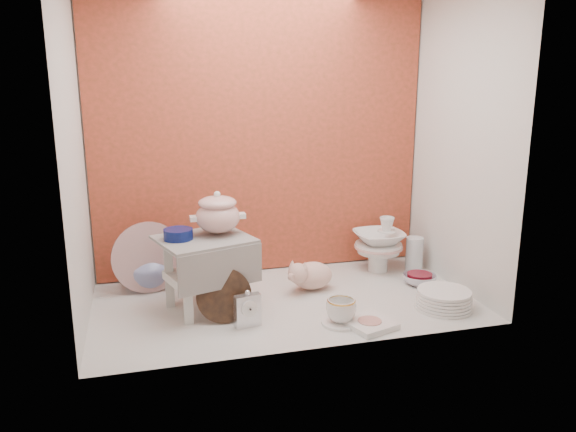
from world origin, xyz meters
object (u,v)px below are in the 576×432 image
at_px(step_stool, 205,273).
at_px(plush_pig, 312,275).
at_px(soup_tureen, 218,213).
at_px(gold_rim_teacup, 341,310).
at_px(blue_white_vase, 148,264).
at_px(mantel_clock, 248,309).
at_px(dinner_plate_stack, 444,299).
at_px(floral_platter, 148,258).
at_px(porcelain_tower, 379,244).
at_px(crystal_bowl, 419,279).

bearing_deg(step_stool, plush_pig, -7.99).
relative_size(soup_tureen, gold_rim_teacup, 1.88).
relative_size(blue_white_vase, plush_pig, 0.93).
relative_size(blue_white_vase, gold_rim_teacup, 1.88).
bearing_deg(gold_rim_teacup, plush_pig, 89.83).
xyz_separation_m(mantel_clock, dinner_plate_stack, (0.92, -0.04, -0.04)).
xyz_separation_m(floral_platter, blue_white_vase, (-0.00, 0.06, -0.06)).
distance_m(mantel_clock, porcelain_tower, 0.99).
xyz_separation_m(step_stool, porcelain_tower, (0.99, 0.27, -0.02)).
height_order(blue_white_vase, mantel_clock, blue_white_vase).
bearing_deg(crystal_bowl, mantel_clock, -164.44).
relative_size(dinner_plate_stack, porcelain_tower, 0.87).
bearing_deg(dinner_plate_stack, mantel_clock, 177.36).
height_order(floral_platter, blue_white_vase, floral_platter).
height_order(soup_tureen, porcelain_tower, soup_tureen).
height_order(dinner_plate_stack, porcelain_tower, porcelain_tower).
xyz_separation_m(blue_white_vase, crystal_bowl, (1.36, -0.33, -0.10)).
bearing_deg(porcelain_tower, mantel_clock, -148.17).
relative_size(floral_platter, dinner_plate_stack, 1.34).
bearing_deg(step_stool, crystal_bowl, -16.52).
bearing_deg(blue_white_vase, crystal_bowl, -13.58).
bearing_deg(blue_white_vase, floral_platter, -88.46).
relative_size(floral_platter, crystal_bowl, 2.07).
distance_m(gold_rim_teacup, porcelain_tower, 0.75).
relative_size(soup_tureen, blue_white_vase, 1.00).
bearing_deg(porcelain_tower, blue_white_vase, 176.52).
distance_m(plush_pig, porcelain_tower, 0.48).
xyz_separation_m(mantel_clock, plush_pig, (0.40, 0.34, -0.01)).
height_order(step_stool, mantel_clock, step_stool).
xyz_separation_m(floral_platter, porcelain_tower, (1.24, -0.01, -0.02)).
relative_size(floral_platter, gold_rim_teacup, 2.75).
xyz_separation_m(step_stool, floral_platter, (-0.25, 0.28, 0.01)).
height_order(dinner_plate_stack, crystal_bowl, dinner_plate_stack).
xyz_separation_m(gold_rim_teacup, crystal_bowl, (0.57, 0.35, -0.04)).
distance_m(mantel_clock, gold_rim_teacup, 0.41).
distance_m(dinner_plate_stack, porcelain_tower, 0.58).
bearing_deg(mantel_clock, plush_pig, 29.92).
bearing_deg(dinner_plate_stack, gold_rim_teacup, -175.99).
bearing_deg(crystal_bowl, step_stool, -179.15).
distance_m(soup_tureen, plush_pig, 0.60).
distance_m(floral_platter, porcelain_tower, 1.24).
bearing_deg(gold_rim_teacup, mantel_clock, 168.75).
relative_size(blue_white_vase, dinner_plate_stack, 0.92).
relative_size(dinner_plate_stack, crystal_bowl, 1.55).
relative_size(plush_pig, dinner_plate_stack, 0.98).
distance_m(mantel_clock, plush_pig, 0.53).
bearing_deg(blue_white_vase, gold_rim_teacup, -40.34).
bearing_deg(floral_platter, mantel_clock, -53.39).
bearing_deg(floral_platter, blue_white_vase, 91.54).
distance_m(dinner_plate_stack, crystal_bowl, 0.31).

